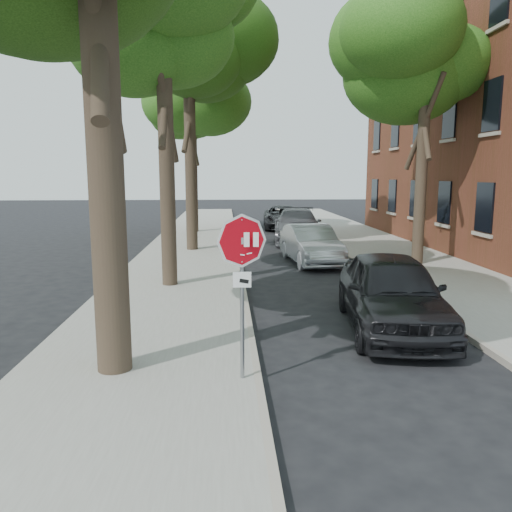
{
  "coord_description": "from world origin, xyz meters",
  "views": [
    {
      "loc": [
        -0.94,
        -7.5,
        3.31
      ],
      "look_at": [
        -0.47,
        0.18,
        2.05
      ],
      "focal_mm": 35.0,
      "sensor_mm": 36.0,
      "label": 1
    }
  ],
  "objects_px": {
    "tree_right": "(426,60)",
    "car_d": "(283,217)",
    "car_b": "(311,244)",
    "car_c": "(297,226)",
    "tree_far": "(192,103)",
    "car_a": "(391,292)",
    "stop_sign": "(242,265)",
    "tree_mid_a": "(162,15)",
    "tree_mid_b": "(188,59)"
  },
  "relations": [
    {
      "from": "tree_right",
      "to": "car_d",
      "type": "xyz_separation_m",
      "value": [
        -3.38,
        12.94,
        -6.51
      ]
    },
    {
      "from": "car_b",
      "to": "car_c",
      "type": "relative_size",
      "value": 0.79
    },
    {
      "from": "tree_far",
      "to": "tree_right",
      "type": "height_order",
      "value": "same"
    },
    {
      "from": "car_b",
      "to": "car_d",
      "type": "xyz_separation_m",
      "value": [
        0.36,
        12.17,
        -0.01
      ]
    },
    {
      "from": "car_a",
      "to": "car_c",
      "type": "relative_size",
      "value": 0.86
    },
    {
      "from": "tree_far",
      "to": "stop_sign",
      "type": "bearing_deg",
      "value": -84.54
    },
    {
      "from": "tree_mid_a",
      "to": "tree_far",
      "type": "relative_size",
      "value": 1.06
    },
    {
      "from": "car_a",
      "to": "car_b",
      "type": "height_order",
      "value": "car_a"
    },
    {
      "from": "tree_mid_b",
      "to": "tree_right",
      "type": "bearing_deg",
      "value": -25.52
    },
    {
      "from": "car_d",
      "to": "tree_far",
      "type": "bearing_deg",
      "value": -156.38
    },
    {
      "from": "stop_sign",
      "to": "car_b",
      "type": "bearing_deg",
      "value": 74.92
    },
    {
      "from": "stop_sign",
      "to": "car_b",
      "type": "xyz_separation_m",
      "value": [
        2.94,
        10.91,
        -1.23
      ]
    },
    {
      "from": "car_a",
      "to": "car_d",
      "type": "xyz_separation_m",
      "value": [
        0.0,
        20.31,
        -0.11
      ]
    },
    {
      "from": "stop_sign",
      "to": "car_b",
      "type": "height_order",
      "value": "stop_sign"
    },
    {
      "from": "tree_mid_b",
      "to": "car_c",
      "type": "relative_size",
      "value": 1.86
    },
    {
      "from": "tree_mid_a",
      "to": "tree_right",
      "type": "xyz_separation_m",
      "value": [
        8.6,
        2.99,
        -0.39
      ]
    },
    {
      "from": "car_b",
      "to": "tree_right",
      "type": "bearing_deg",
      "value": -17.11
    },
    {
      "from": "car_b",
      "to": "tree_far",
      "type": "bearing_deg",
      "value": 110.42
    },
    {
      "from": "tree_far",
      "to": "tree_right",
      "type": "distance_m",
      "value": 14.02
    },
    {
      "from": "tree_far",
      "to": "car_d",
      "type": "height_order",
      "value": "tree_far"
    },
    {
      "from": "car_c",
      "to": "car_d",
      "type": "height_order",
      "value": "car_c"
    },
    {
      "from": "tree_mid_b",
      "to": "tree_far",
      "type": "height_order",
      "value": "tree_mid_b"
    },
    {
      "from": "tree_right",
      "to": "car_a",
      "type": "distance_m",
      "value": 10.33
    },
    {
      "from": "car_a",
      "to": "stop_sign",
      "type": "bearing_deg",
      "value": -133.17
    },
    {
      "from": "tree_far",
      "to": "tree_right",
      "type": "bearing_deg",
      "value": -51.66
    },
    {
      "from": "car_d",
      "to": "tree_mid_a",
      "type": "bearing_deg",
      "value": -104.58
    },
    {
      "from": "tree_mid_a",
      "to": "car_c",
      "type": "distance_m",
      "value": 13.03
    },
    {
      "from": "tree_mid_b",
      "to": "car_b",
      "type": "bearing_deg",
      "value": -34.8
    },
    {
      "from": "stop_sign",
      "to": "tree_mid_a",
      "type": "relative_size",
      "value": 0.27
    },
    {
      "from": "tree_mid_a",
      "to": "tree_mid_b",
      "type": "xyz_separation_m",
      "value": [
        0.2,
        7.01,
        0.39
      ]
    },
    {
      "from": "tree_mid_a",
      "to": "car_a",
      "type": "xyz_separation_m",
      "value": [
        5.22,
        -4.38,
        -6.78
      ]
    },
    {
      "from": "tree_mid_b",
      "to": "car_a",
      "type": "height_order",
      "value": "tree_mid_b"
    },
    {
      "from": "car_c",
      "to": "car_d",
      "type": "xyz_separation_m",
      "value": [
        0.0,
        6.12,
        -0.1
      ]
    },
    {
      "from": "tree_far",
      "to": "tree_mid_a",
      "type": "bearing_deg",
      "value": -89.6
    },
    {
      "from": "tree_mid_a",
      "to": "car_b",
      "type": "height_order",
      "value": "tree_mid_a"
    },
    {
      "from": "car_a",
      "to": "car_c",
      "type": "xyz_separation_m",
      "value": [
        0.0,
        14.19,
        -0.01
      ]
    },
    {
      "from": "car_d",
      "to": "car_a",
      "type": "bearing_deg",
      "value": -86.44
    },
    {
      "from": "stop_sign",
      "to": "tree_right",
      "type": "bearing_deg",
      "value": 56.62
    },
    {
      "from": "car_b",
      "to": "tree_mid_b",
      "type": "bearing_deg",
      "value": 139.75
    },
    {
      "from": "stop_sign",
      "to": "car_a",
      "type": "relative_size",
      "value": 0.54
    },
    {
      "from": "stop_sign",
      "to": "tree_far",
      "type": "xyz_separation_m",
      "value": [
        -2.02,
        21.14,
        5.26
      ]
    },
    {
      "from": "car_a",
      "to": "car_b",
      "type": "distance_m",
      "value": 8.15
    },
    {
      "from": "tree_right",
      "to": "car_c",
      "type": "relative_size",
      "value": 1.67
    },
    {
      "from": "car_a",
      "to": "tree_right",
      "type": "bearing_deg",
      "value": 72.25
    },
    {
      "from": "stop_sign",
      "to": "car_a",
      "type": "bearing_deg",
      "value": 39.96
    },
    {
      "from": "tree_far",
      "to": "car_a",
      "type": "relative_size",
      "value": 1.94
    },
    {
      "from": "car_d",
      "to": "stop_sign",
      "type": "bearing_deg",
      "value": -94.58
    },
    {
      "from": "stop_sign",
      "to": "tree_far",
      "type": "bearing_deg",
      "value": 95.46
    },
    {
      "from": "car_b",
      "to": "tree_mid_a",
      "type": "bearing_deg",
      "value": -147.69
    },
    {
      "from": "car_d",
      "to": "car_c",
      "type": "bearing_deg",
      "value": -86.44
    }
  ]
}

